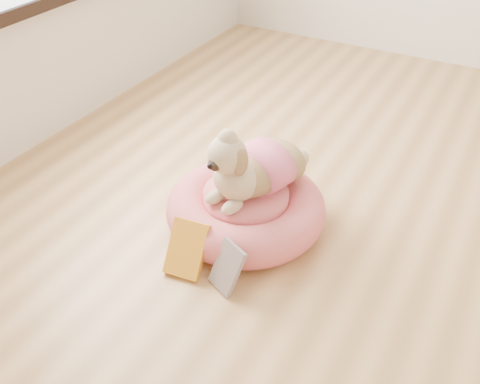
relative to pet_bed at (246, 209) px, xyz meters
The scene contains 5 objects.
floor 0.75m from the pet_bed, ahead, with size 4.50×4.50×0.00m, color #AA7A47.
pet_bed is the anchor object (origin of this frame).
dog 0.26m from the pet_bed, 45.43° to the left, with size 0.32×0.46×0.34m, color brown, non-canonical shape.
book_yellow 0.34m from the pet_bed, 101.98° to the right, with size 0.14×0.03×0.21m, color yellow.
book_white 0.36m from the pet_bed, 72.51° to the right, with size 0.12×0.02×0.18m, color white.
Camera 1 is at (0.08, -1.47, 1.44)m, focal length 40.00 mm.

